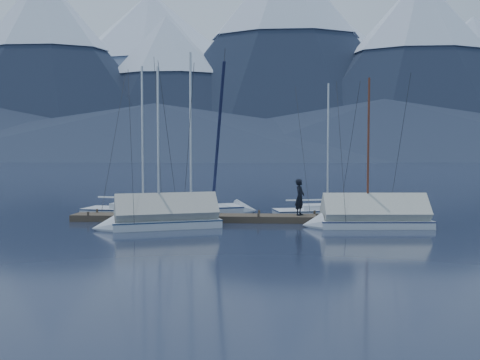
% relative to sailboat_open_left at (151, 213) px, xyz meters
% --- Properties ---
extents(ground, '(1000.00, 1000.00, 0.00)m').
position_rel_sailboat_open_left_xyz_m(ground, '(5.21, -3.79, -0.17)').
color(ground, black).
rests_on(ground, ground).
extents(mountain_range, '(877.00, 584.00, 150.50)m').
position_rel_sailboat_open_left_xyz_m(mountain_range, '(9.33, 366.66, 58.49)').
color(mountain_range, '#475675').
rests_on(mountain_range, ground).
extents(dock, '(18.00, 1.50, 0.54)m').
position_rel_sailboat_open_left_xyz_m(dock, '(5.21, -1.79, -0.06)').
color(dock, '#382D23').
rests_on(dock, ground).
extents(mooring_posts, '(15.12, 1.52, 0.35)m').
position_rel_sailboat_open_left_xyz_m(mooring_posts, '(4.71, -1.79, 0.18)').
color(mooring_posts, '#382D23').
rests_on(mooring_posts, ground).
extents(sailboat_open_left, '(7.32, 3.18, 9.41)m').
position_rel_sailboat_open_left_xyz_m(sailboat_open_left, '(0.00, 0.00, 0.00)').
color(sailboat_open_left, silver).
rests_on(sailboat_open_left, ground).
extents(sailboat_open_mid, '(8.17, 4.64, 10.42)m').
position_rel_sailboat_open_left_xyz_m(sailboat_open_mid, '(2.66, 1.16, 0.02)').
color(sailboat_open_mid, silver).
rests_on(sailboat_open_mid, ground).
extents(sailboat_open_right, '(6.56, 3.22, 8.36)m').
position_rel_sailboat_open_left_xyz_m(sailboat_open_right, '(10.53, 0.95, -0.02)').
color(sailboat_open_right, silver).
rests_on(sailboat_open_right, ground).
extents(sailboat_covered_near, '(6.32, 2.68, 8.07)m').
position_rel_sailboat_open_left_xyz_m(sailboat_covered_near, '(11.44, -3.54, 0.24)').
color(sailboat_covered_near, silver).
rests_on(sailboat_covered_near, ground).
extents(sailboat_covered_far, '(6.33, 3.81, 8.53)m').
position_rel_sailboat_open_left_xyz_m(sailboat_covered_far, '(1.33, -4.52, 0.25)').
color(sailboat_covered_far, silver).
rests_on(sailboat_covered_far, ground).
extents(person, '(0.69, 0.82, 1.92)m').
position_rel_sailboat_open_left_xyz_m(person, '(8.37, -1.72, 1.13)').
color(person, black).
rests_on(person, dock).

